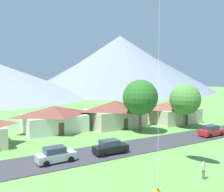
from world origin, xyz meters
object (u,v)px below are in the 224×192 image
Objects in this scene: house_leftmost at (114,113)px; tree_near_left at (140,97)px; parked_car_red_west_end at (211,131)px; watcher_person at (203,170)px; house_left_center at (54,118)px; tree_left_of_center at (185,100)px; house_rightmost at (172,111)px; parked_car_black_mid_west at (110,147)px; parked_car_silver_mid_east at (56,155)px.

tree_near_left is at bearing -83.71° from house_leftmost.
parked_car_red_west_end reaches higher than watcher_person.
tree_left_of_center is (21.56, -9.40, 2.94)m from house_left_center.
house_left_center is 27.37m from watcher_person.
watcher_person is at bearing -78.99° from house_left_center.
parked_car_red_west_end is at bearing -44.48° from tree_near_left.
house_rightmost reaches higher than watcher_person.
parked_car_red_west_end is 18.29m from parked_car_black_mid_west.
tree_near_left is 12.32m from parked_car_red_west_end.
house_leftmost is 1.19× the size of tree_near_left.
house_left_center is 2.53× the size of parked_car_silver_mid_east.
parked_car_red_west_end is 18.14m from watcher_person.
tree_near_left is 20.22m from watcher_person.
house_rightmost is at bearing 20.67° from tree_near_left.
house_left_center reaches higher than parked_car_red_west_end.
house_left_center is 1.05× the size of house_rightmost.
tree_near_left is at bearing -159.33° from house_rightmost.
house_leftmost is 17.31m from parked_car_red_west_end.
parked_car_black_mid_west is (-18.29, 0.27, 0.00)m from parked_car_red_west_end.
tree_left_of_center is at bearing 46.85° from watcher_person.
parked_car_silver_mid_east is at bearing 132.11° from watcher_person.
house_left_center is 6.40× the size of watcher_person.
tree_near_left reaches higher than parked_car_silver_mid_east.
parked_car_silver_mid_east is at bearing -158.01° from house_rightmost.
tree_near_left is at bearing -35.20° from house_left_center.
watcher_person is at bearing -128.89° from house_rightmost.
parked_car_black_mid_west is at bearing 179.15° from parked_car_red_west_end.
tree_left_of_center reaches higher than parked_car_red_west_end.
house_rightmost is 29.23m from watcher_person.
tree_left_of_center reaches higher than parked_car_black_mid_west.
watcher_person is at bearing -144.61° from parked_car_red_west_end.
tree_near_left reaches higher than house_left_center.
house_leftmost is at bearing 142.53° from tree_left_of_center.
parked_car_black_mid_west is at bearing -123.15° from house_leftmost.
parked_car_silver_mid_east is (-6.65, 0.45, 0.00)m from parked_car_black_mid_west.
tree_near_left is at bearing 135.52° from parked_car_red_west_end.
parked_car_black_mid_west is 11.33m from watcher_person.
tree_left_of_center is at bearing -110.57° from house_rightmost.
tree_near_left is at bearing 36.43° from parked_car_black_mid_west.
house_left_center is at bearing 72.49° from parked_car_silver_mid_east.
parked_car_red_west_end is at bearing -0.85° from parked_car_black_mid_west.
house_left_center reaches higher than parked_car_black_mid_west.
house_rightmost is (12.31, -2.62, -0.16)m from house_leftmost.
parked_car_black_mid_west is (1.72, -16.06, -1.41)m from house_left_center.
parked_car_red_west_end is (8.00, -7.86, -5.08)m from tree_near_left.
house_rightmost is 2.41× the size of parked_car_silver_mid_east.
parked_car_red_west_end is 1.00× the size of parked_car_black_mid_west.
parked_car_red_west_end is at bearing -102.63° from tree_left_of_center.
house_leftmost is at bearing -7.56° from house_left_center.
watcher_person is (5.22, -26.83, -1.39)m from house_left_center.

